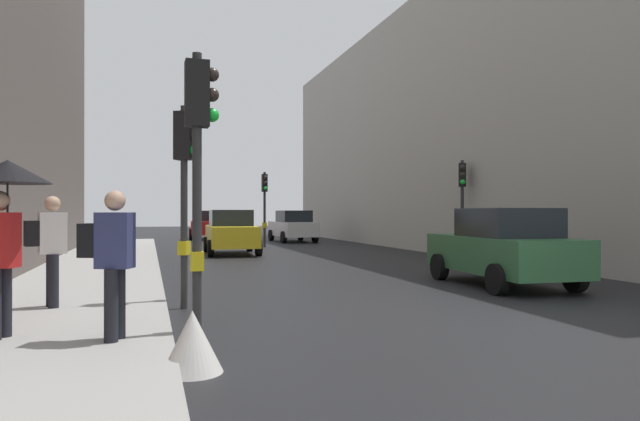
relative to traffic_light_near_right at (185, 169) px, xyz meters
name	(u,v)px	position (x,y,z in m)	size (l,w,h in m)	color
ground_plane	(530,320)	(5.04, -2.63, -2.43)	(120.00, 120.00, 0.00)	black
sidewalk_kerb	(86,284)	(-1.94, 3.37, -2.35)	(3.23, 40.00, 0.16)	#A8A5A0
building_facade_right	(512,133)	(16.41, 13.70, 3.11)	(12.00, 33.84, 11.07)	#B2ADA3
traffic_light_near_right	(185,169)	(0.00, 0.00, 0.00)	(0.45, 0.35, 3.52)	#2D2D2D
traffic_light_far_median	(265,195)	(4.70, 16.56, 0.05)	(0.25, 0.43, 3.59)	#2D2D2D
traffic_light_near_left	(199,143)	(0.00, -2.73, 0.12)	(0.43, 0.25, 3.70)	#2D2D2D
traffic_light_mid_street	(462,191)	(10.09, 7.75, 0.00)	(0.35, 0.45, 3.52)	#2D2D2D
car_white_compact	(293,226)	(7.21, 21.02, -1.55)	(2.16, 4.27, 1.76)	silver
car_green_estate	(503,247)	(7.10, 1.03, -1.55)	(2.23, 4.31, 1.76)	#2D6038
car_red_sedan	(206,225)	(2.79, 25.54, -1.55)	(2.22, 4.30, 1.76)	red
car_yellow_taxi	(231,232)	(2.56, 12.66, -1.55)	(2.16, 4.27, 1.76)	yellow
pedestrian_with_umbrella	(5,198)	(-2.26, -2.50, -0.59)	(1.00, 1.00, 2.14)	black
pedestrian_with_grey_backpack	(111,255)	(-1.03, -2.95, -1.27)	(0.66, 0.47, 1.77)	black
pedestrian_with_black_backpack	(49,244)	(-2.12, -0.21, -1.27)	(0.65, 0.43, 1.77)	black
warning_sign_triangle	(192,342)	(-0.17, -4.05, -2.10)	(0.64, 0.64, 0.65)	silver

